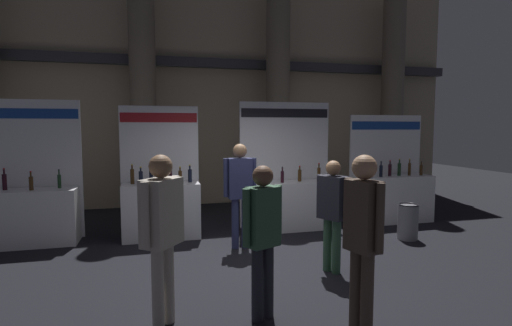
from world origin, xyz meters
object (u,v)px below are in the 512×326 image
at_px(exhibitor_booth_1, 161,204).
at_px(visitor_4, 162,223).
at_px(trash_bin, 408,222).
at_px(exhibitor_booth_0, 20,210).
at_px(visitor_1, 333,206).
at_px(exhibitor_booth_2, 289,199).
at_px(visitor_0, 263,230).
at_px(visitor_5, 363,231).
at_px(visitor_3, 240,186).
at_px(exhibitor_booth_3, 392,194).

distance_m(exhibitor_booth_1, visitor_4, 3.48).
bearing_deg(trash_bin, exhibitor_booth_0, 168.31).
distance_m(exhibitor_booth_0, visitor_4, 4.29).
height_order(visitor_1, visitor_4, visitor_4).
height_order(exhibitor_booth_1, exhibitor_booth_2, exhibitor_booth_2).
xyz_separation_m(exhibitor_booth_0, trash_bin, (6.81, -1.41, -0.29)).
height_order(visitor_0, visitor_1, visitor_0).
relative_size(visitor_0, visitor_1, 1.04).
bearing_deg(trash_bin, visitor_5, -132.06).
height_order(visitor_1, visitor_5, visitor_5).
xyz_separation_m(exhibitor_booth_1, visitor_1, (2.32, -2.46, 0.33)).
bearing_deg(visitor_1, exhibitor_booth_2, 146.38).
bearing_deg(trash_bin, visitor_3, 175.12).
xyz_separation_m(visitor_0, visitor_5, (0.83, -0.61, 0.09)).
height_order(exhibitor_booth_0, visitor_1, exhibitor_booth_0).
bearing_deg(visitor_1, exhibitor_booth_0, -147.09).
relative_size(visitor_0, visitor_5, 0.92).
distance_m(exhibitor_booth_2, exhibitor_booth_3, 2.41).
distance_m(exhibitor_booth_3, visitor_0, 5.36).
relative_size(exhibitor_booth_2, visitor_1, 1.61).
bearing_deg(visitor_4, visitor_3, 8.47).
xyz_separation_m(visitor_0, visitor_1, (1.34, 1.09, -0.02)).
height_order(exhibitor_booth_2, trash_bin, exhibitor_booth_2).
relative_size(exhibitor_booth_1, trash_bin, 3.75).
distance_m(trash_bin, visitor_1, 2.47).
height_order(exhibitor_booth_3, trash_bin, exhibitor_booth_3).
xyz_separation_m(exhibitor_booth_2, visitor_4, (-2.60, -3.45, 0.48)).
height_order(exhibitor_booth_2, visitor_1, exhibitor_booth_2).
relative_size(exhibitor_booth_0, visitor_4, 1.43).
bearing_deg(visitor_1, visitor_4, -95.93).
bearing_deg(exhibitor_booth_2, exhibitor_booth_0, 178.74).
relative_size(exhibitor_booth_1, visitor_5, 1.37).
xyz_separation_m(exhibitor_booth_3, visitor_5, (-3.13, -4.20, 0.47)).
relative_size(exhibitor_booth_0, visitor_3, 1.43).
relative_size(visitor_3, visitor_5, 0.99).
bearing_deg(trash_bin, exhibitor_booth_1, 163.70).
bearing_deg(visitor_5, visitor_1, -32.28).
relative_size(exhibitor_booth_0, trash_bin, 3.89).
xyz_separation_m(exhibitor_booth_1, visitor_3, (1.29, -1.02, 0.45)).
height_order(exhibitor_booth_2, visitor_4, exhibitor_booth_2).
xyz_separation_m(trash_bin, visitor_4, (-4.47, -2.15, 0.77)).
height_order(exhibitor_booth_0, exhibitor_booth_1, exhibitor_booth_0).
xyz_separation_m(exhibitor_booth_1, visitor_4, (-0.06, -3.44, 0.47)).
bearing_deg(exhibitor_booth_2, visitor_3, -140.43).
relative_size(visitor_1, visitor_5, 0.89).
height_order(exhibitor_booth_1, exhibitor_booth_3, exhibitor_booth_1).
height_order(exhibitor_booth_0, trash_bin, exhibitor_booth_0).
height_order(visitor_0, visitor_4, visitor_4).
bearing_deg(exhibitor_booth_2, visitor_0, -113.63).
relative_size(visitor_0, visitor_3, 0.93).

